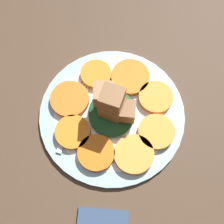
{
  "coord_description": "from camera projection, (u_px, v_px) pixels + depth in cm",
  "views": [
    {
      "loc": [
        22.64,
        1.82,
        63.79
      ],
      "look_at": [
        0.0,
        0.0,
        4.1
      ],
      "focal_mm": 50.0,
      "sensor_mm": 36.0,
      "label": 1
    }
  ],
  "objects": [
    {
      "name": "carrot_slice_5",
      "position": [
        96.0,
        153.0,
        0.61
      ],
      "size": [
        7.34,
        7.34,
        1.28
      ],
      "primitive_type": "cylinder",
      "color": "orange",
      "rests_on": "plate"
    },
    {
      "name": "carrot_slice_4",
      "position": [
        73.0,
        132.0,
        0.63
      ],
      "size": [
        7.14,
        7.14,
        1.28
      ],
      "primitive_type": "cylinder",
      "color": "orange",
      "rests_on": "plate"
    },
    {
      "name": "carrot_slice_1",
      "position": [
        130.0,
        77.0,
        0.67
      ],
      "size": [
        8.31,
        8.31,
        1.28
      ],
      "primitive_type": "cylinder",
      "color": "orange",
      "rests_on": "plate"
    },
    {
      "name": "carrot_slice_0",
      "position": [
        156.0,
        97.0,
        0.65
      ],
      "size": [
        7.25,
        7.25,
        1.28
      ],
      "primitive_type": "cylinder",
      "color": "orange",
      "rests_on": "plate"
    },
    {
      "name": "carrot_slice_3",
      "position": [
        70.0,
        99.0,
        0.65
      ],
      "size": [
        8.12,
        8.12,
        1.28
      ],
      "primitive_type": "cylinder",
      "color": "orange",
      "rests_on": "plate"
    },
    {
      "name": "fork",
      "position": [
        76.0,
        109.0,
        0.65
      ],
      "size": [
        18.75,
        5.84,
        0.4
      ],
      "rotation": [
        0.0,
        0.0,
        -0.22
      ],
      "color": "silver",
      "rests_on": "plate"
    },
    {
      "name": "carrot_slice_2",
      "position": [
        96.0,
        74.0,
        0.67
      ],
      "size": [
        6.68,
        6.68,
        1.28
      ],
      "primitive_type": "cylinder",
      "color": "orange",
      "rests_on": "plate"
    },
    {
      "name": "carrot_slice_7",
      "position": [
        156.0,
        132.0,
        0.63
      ],
      "size": [
        7.4,
        7.4,
        1.28
      ],
      "primitive_type": "cylinder",
      "color": "orange",
      "rests_on": "plate"
    },
    {
      "name": "center_pile",
      "position": [
        112.0,
        105.0,
        0.61
      ],
      "size": [
        10.77,
        9.69,
        9.96
      ],
      "color": "#235128",
      "rests_on": "plate"
    },
    {
      "name": "carrot_slice_6",
      "position": [
        134.0,
        154.0,
        0.61
      ],
      "size": [
        7.91,
        7.91,
        1.28
      ],
      "primitive_type": "cylinder",
      "color": "orange",
      "rests_on": "plate"
    },
    {
      "name": "table_slab",
      "position": [
        112.0,
        117.0,
        0.67
      ],
      "size": [
        120.0,
        120.0,
        2.0
      ],
      "primitive_type": "cube",
      "color": "#4C3828",
      "rests_on": "ground"
    },
    {
      "name": "plate",
      "position": [
        112.0,
        115.0,
        0.65
      ],
      "size": [
        30.33,
        30.33,
        1.05
      ],
      "color": "#99B7D1",
      "rests_on": "table_slab"
    }
  ]
}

